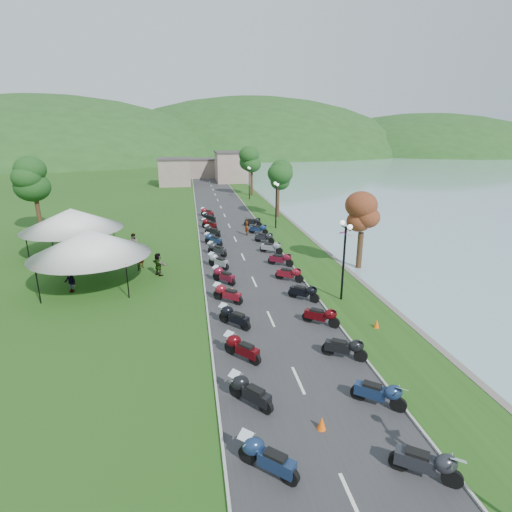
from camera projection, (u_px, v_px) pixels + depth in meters
name	position (u px, v px, depth m)	size (l,w,h in m)	color
road	(229.00, 226.00, 45.49)	(7.00, 120.00, 0.02)	#313133
hills_backdrop	(197.00, 153.00, 196.17)	(360.00, 120.00, 76.00)	#285621
far_building	(199.00, 169.00, 86.81)	(18.00, 16.00, 5.00)	gray
moto_row_left	(223.00, 276.00, 28.09)	(2.60, 49.08, 1.10)	#331411
moto_row_right	(296.00, 282.00, 26.91)	(2.60, 40.47, 1.10)	#331411
vendor_tent_main	(91.00, 258.00, 27.33)	(5.34, 5.34, 4.00)	white
vendor_tent_side	(73.00, 231.00, 34.65)	(5.62, 5.62, 4.00)	white
tree_lakeside	(361.00, 228.00, 30.59)	(2.33, 2.33, 6.48)	#20501C
pedestrian_a	(142.00, 268.00, 31.44)	(0.60, 0.44, 1.66)	slate
pedestrian_b	(134.00, 253.00, 35.27)	(0.88, 0.49, 1.82)	slate
pedestrian_c	(72.00, 292.00, 26.74)	(1.07, 0.44, 1.66)	slate
traffic_cone_near	(322.00, 423.00, 14.33)	(0.34, 0.34, 0.54)	#F2590C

